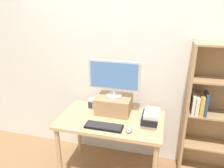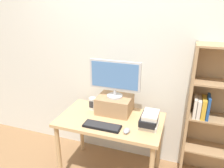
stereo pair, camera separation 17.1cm
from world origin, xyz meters
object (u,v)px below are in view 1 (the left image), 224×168
object	(u,v)px
desk	(111,126)
bookshelf_unit	(224,114)
desk_speaker	(91,104)
riser_box	(114,104)
computer_monitor	(114,77)
computer_mouse	(129,130)
book_stack	(150,118)
keyboard	(104,126)

from	to	relation	value
desk	bookshelf_unit	size ratio (longest dim) A/B	0.72
bookshelf_unit	desk_speaker	size ratio (longest dim) A/B	10.80
bookshelf_unit	riser_box	size ratio (longest dim) A/B	4.07
desk	computer_monitor	xyz separation A→B (m)	(-0.01, 0.16, 0.53)
desk	riser_box	distance (m)	0.25
desk	desk_speaker	bearing A→B (deg)	153.57
riser_box	computer_monitor	bearing A→B (deg)	-90.00
riser_box	computer_monitor	world-z (taller)	computer_monitor
bookshelf_unit	computer_mouse	world-z (taller)	bookshelf_unit
computer_monitor	book_stack	size ratio (longest dim) A/B	2.19
keyboard	desk_speaker	bearing A→B (deg)	127.25
desk	bookshelf_unit	world-z (taller)	bookshelf_unit
book_stack	bookshelf_unit	bearing A→B (deg)	23.28
desk	desk_speaker	distance (m)	0.35
bookshelf_unit	computer_monitor	xyz separation A→B (m)	(-1.22, -0.16, 0.38)
bookshelf_unit	riser_box	world-z (taller)	bookshelf_unit
riser_box	book_stack	xyz separation A→B (m)	(0.44, -0.17, -0.02)
computer_mouse	riser_box	bearing A→B (deg)	124.08
desk	book_stack	xyz separation A→B (m)	(0.43, -0.01, 0.17)
desk	desk_speaker	xyz separation A→B (m)	(-0.28, 0.14, 0.17)
computer_monitor	desk_speaker	xyz separation A→B (m)	(-0.27, -0.02, -0.36)
riser_box	computer_mouse	size ratio (longest dim) A/B	3.76
bookshelf_unit	desk_speaker	distance (m)	1.51
book_stack	desk_speaker	size ratio (longest dim) A/B	1.81
desk	computer_monitor	size ratio (longest dim) A/B	1.97
bookshelf_unit	book_stack	size ratio (longest dim) A/B	5.98
riser_box	keyboard	distance (m)	0.37
keyboard	computer_mouse	world-z (taller)	computer_mouse
riser_box	computer_monitor	xyz separation A→B (m)	(-0.00, -0.00, 0.34)
book_stack	computer_monitor	bearing A→B (deg)	158.40
keyboard	book_stack	bearing A→B (deg)	21.91
bookshelf_unit	computer_monitor	size ratio (longest dim) A/B	2.72
riser_box	bookshelf_unit	bearing A→B (deg)	7.56
book_stack	computer_mouse	bearing A→B (deg)	-135.20
book_stack	riser_box	bearing A→B (deg)	158.23
book_stack	keyboard	bearing A→B (deg)	-158.09
riser_box	desk_speaker	size ratio (longest dim) A/B	2.65
bookshelf_unit	computer_mouse	size ratio (longest dim) A/B	15.31
desk	keyboard	size ratio (longest dim) A/B	2.91
keyboard	desk_speaker	distance (m)	0.43
computer_mouse	computer_monitor	bearing A→B (deg)	124.19
keyboard	computer_mouse	bearing A→B (deg)	-1.39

